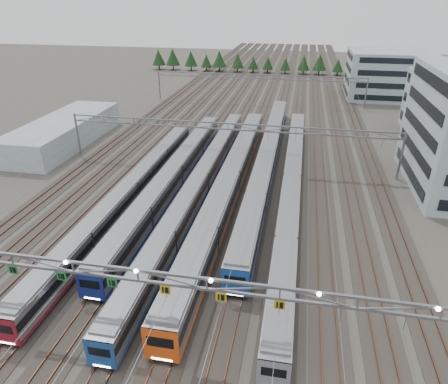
% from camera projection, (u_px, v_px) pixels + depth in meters
% --- Properties ---
extents(ground, '(400.00, 400.00, 0.00)m').
position_uv_depth(ground, '(146.00, 342.00, 34.84)').
color(ground, '#47423A').
rests_on(ground, ground).
extents(track_bed, '(54.00, 260.00, 5.42)m').
position_uv_depth(track_bed, '(263.00, 87.00, 121.98)').
color(track_bed, '#2D2823').
rests_on(track_bed, ground).
extents(train_a, '(2.58, 53.62, 3.36)m').
position_uv_depth(train_a, '(130.00, 192.00, 56.78)').
color(train_a, black).
rests_on(train_a, ground).
extents(train_b, '(2.80, 53.64, 3.65)m').
position_uv_depth(train_b, '(174.00, 175.00, 61.59)').
color(train_b, black).
rests_on(train_b, ground).
extents(train_c, '(2.54, 65.19, 3.30)m').
position_uv_depth(train_c, '(200.00, 182.00, 59.77)').
color(train_c, black).
rests_on(train_c, ground).
extents(train_d, '(3.04, 62.56, 3.96)m').
position_uv_depth(train_d, '(230.00, 182.00, 58.98)').
color(train_d, black).
rests_on(train_d, ground).
extents(train_e, '(2.84, 67.20, 3.70)m').
position_uv_depth(train_e, '(267.00, 158.00, 68.02)').
color(train_e, black).
rests_on(train_e, ground).
extents(train_f, '(2.58, 67.37, 3.35)m').
position_uv_depth(train_f, '(292.00, 184.00, 59.03)').
color(train_f, black).
rests_on(train_f, ground).
extents(gantry_near, '(56.36, 0.61, 8.08)m').
position_uv_depth(gantry_near, '(137.00, 278.00, 31.57)').
color(gantry_near, slate).
rests_on(gantry_near, ground).
extents(gantry_mid, '(56.36, 0.36, 8.00)m').
position_uv_depth(gantry_mid, '(228.00, 132.00, 67.10)').
color(gantry_mid, slate).
rests_on(gantry_mid, ground).
extents(gantry_far, '(56.36, 0.36, 8.00)m').
position_uv_depth(gantry_far, '(259.00, 80.00, 106.61)').
color(gantry_far, slate).
rests_on(gantry_far, ground).
extents(depot_bldg_mid, '(14.00, 16.00, 12.56)m').
position_uv_depth(depot_bldg_mid, '(446.00, 105.00, 83.26)').
color(depot_bldg_mid, '#8FA4AB').
rests_on(depot_bldg_mid, ground).
extents(depot_bldg_north, '(22.00, 18.00, 12.93)m').
position_uv_depth(depot_bldg_north, '(388.00, 75.00, 113.42)').
color(depot_bldg_north, '#8FA4AB').
rests_on(depot_bldg_north, ground).
extents(west_shed, '(10.00, 30.00, 4.88)m').
position_uv_depth(west_shed, '(64.00, 132.00, 79.79)').
color(west_shed, '#8FA4AB').
rests_on(west_shed, ground).
extents(treeline, '(106.40, 5.60, 7.02)m').
position_uv_depth(treeline, '(287.00, 62.00, 148.25)').
color(treeline, '#332114').
rests_on(treeline, ground).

